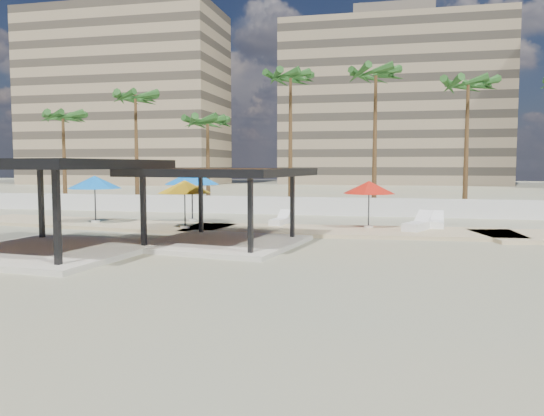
{
  "coord_description": "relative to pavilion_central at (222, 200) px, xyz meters",
  "views": [
    {
      "loc": [
        4.18,
        -18.87,
        3.33
      ],
      "look_at": [
        -1.06,
        4.31,
        1.4
      ],
      "focal_mm": 35.0,
      "sensor_mm": 36.0,
      "label": 1
    }
  ],
  "objects": [
    {
      "name": "building_mid",
      "position": [
        6.64,
        76.05,
        12.36
      ],
      "size": [
        38.0,
        16.0,
        30.4
      ],
      "color": "#847259",
      "rests_on": "ground"
    },
    {
      "name": "palm_c",
      "position": [
        -6.36,
        16.15,
        4.36
      ],
      "size": [
        3.0,
        3.0,
        7.32
      ],
      "color": "brown",
      "rests_on": "ground"
    },
    {
      "name": "building_west",
      "position": [
        -39.36,
        66.05,
        13.36
      ],
      "size": [
        34.0,
        16.0,
        32.4
      ],
      "color": "#937F60",
      "rests_on": "ground"
    },
    {
      "name": "umbrella_b",
      "position": [
        -3.26,
        3.95,
        0.34
      ],
      "size": [
        3.25,
        3.25,
        2.41
      ],
      "rotation": [
        0.0,
        0.0,
        -0.23
      ],
      "color": "beige",
      "rests_on": "promenade"
    },
    {
      "name": "promenade",
      "position": [
        4.64,
        5.71,
        -1.84
      ],
      "size": [
        44.45,
        7.97,
        0.24
      ],
      "color": "#C6B284",
      "rests_on": "ground"
    },
    {
      "name": "lounger_c",
      "position": [
        9.12,
        7.29,
        -1.54
      ],
      "size": [
        0.84,
        2.1,
        0.78
      ],
      "rotation": [
        0.0,
        0.0,
        1.49
      ],
      "color": "white",
      "rests_on": "promenade"
    },
    {
      "name": "lounger_a",
      "position": [
        1.02,
        6.74,
        -1.55
      ],
      "size": [
        0.87,
        1.98,
        0.72
      ],
      "rotation": [
        0.0,
        0.0,
        1.44
      ],
      "color": "white",
      "rests_on": "promenade"
    },
    {
      "name": "palm_b",
      "position": [
        -12.36,
        16.75,
        6.25
      ],
      "size": [
        3.0,
        3.0,
        9.32
      ],
      "color": "brown",
      "rests_on": "ground"
    },
    {
      "name": "palm_a",
      "position": [
        -18.36,
        16.35,
        4.94
      ],
      "size": [
        3.0,
        3.0,
        7.93
      ],
      "color": "brown",
      "rests_on": "ground"
    },
    {
      "name": "palm_e",
      "position": [
        5.64,
        16.45,
        7.23
      ],
      "size": [
        3.0,
        3.0,
        10.36
      ],
      "color": "brown",
      "rests_on": "ground"
    },
    {
      "name": "palm_d",
      "position": [
        -0.36,
        16.95,
        7.31
      ],
      "size": [
        3.0,
        3.0,
        10.46
      ],
      "color": "brown",
      "rests_on": "ground"
    },
    {
      "name": "lounger_b",
      "position": [
        8.11,
        5.85,
        -1.51
      ],
      "size": [
        1.61,
        2.47,
        0.89
      ],
      "rotation": [
        0.0,
        0.0,
        1.17
      ],
      "color": "white",
      "rests_on": "promenade"
    },
    {
      "name": "palm_f",
      "position": [
        11.64,
        16.65,
        6.43
      ],
      "size": [
        3.0,
        3.0,
        9.51
      ],
      "color": "brown",
      "rests_on": "ground"
    },
    {
      "name": "ground",
      "position": [
        2.64,
        -1.95,
        -1.9
      ],
      "size": [
        200.0,
        200.0,
        0.0
      ],
      "primitive_type": "plane",
      "color": "tan",
      "rests_on": "ground"
    },
    {
      "name": "umbrella_f",
      "position": [
        -4.11,
        7.13,
        0.72
      ],
      "size": [
        3.29,
        3.29,
        2.84
      ],
      "rotation": [
        0.0,
        0.0,
        0.03
      ],
      "color": "beige",
      "rests_on": "promenade"
    },
    {
      "name": "boundary_wall",
      "position": [
        2.64,
        14.05,
        -1.3
      ],
      "size": [
        56.0,
        0.3,
        1.2
      ],
      "primitive_type": "cube",
      "color": "silver",
      "rests_on": "ground"
    },
    {
      "name": "umbrella_a",
      "position": [
        -9.01,
        5.23,
        0.48
      ],
      "size": [
        3.8,
        3.8,
        2.57
      ],
      "rotation": [
        0.0,
        0.0,
        -0.41
      ],
      "color": "beige",
      "rests_on": "promenade"
    },
    {
      "name": "pavilion_central",
      "position": [
        0.0,
        0.0,
        0.0
      ],
      "size": [
        7.17,
        7.17,
        3.19
      ],
      "rotation": [
        0.0,
        0.0,
        -0.15
      ],
      "color": "beige",
      "rests_on": "ground"
    },
    {
      "name": "umbrella_c",
      "position": [
        5.71,
        6.14,
        0.3
      ],
      "size": [
        3.01,
        3.01,
        2.36
      ],
      "rotation": [
        0.0,
        0.0,
        -0.15
      ],
      "color": "beige",
      "rests_on": "promenade"
    },
    {
      "name": "pavilion_west",
      "position": [
        -5.68,
        -3.5,
        0.2
      ],
      "size": [
        7.55,
        7.55,
        3.53
      ],
      "rotation": [
        0.0,
        0.0,
        -0.09
      ],
      "color": "beige",
      "rests_on": "ground"
    }
  ]
}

